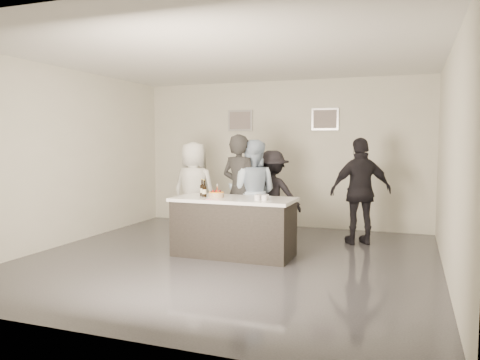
% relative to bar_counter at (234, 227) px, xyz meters
% --- Properties ---
extents(floor, '(6.00, 6.00, 0.00)m').
position_rel_bar_counter_xyz_m(floor, '(-0.00, -0.22, -0.45)').
color(floor, '#3D3D42').
rests_on(floor, ground).
extents(ceiling, '(6.00, 6.00, 0.00)m').
position_rel_bar_counter_xyz_m(ceiling, '(-0.00, -0.22, 2.55)').
color(ceiling, white).
extents(wall_back, '(6.00, 0.04, 3.00)m').
position_rel_bar_counter_xyz_m(wall_back, '(-0.00, 2.78, 1.05)').
color(wall_back, beige).
rests_on(wall_back, ground).
extents(wall_front, '(6.00, 0.04, 3.00)m').
position_rel_bar_counter_xyz_m(wall_front, '(-0.00, -3.22, 1.05)').
color(wall_front, beige).
rests_on(wall_front, ground).
extents(wall_left, '(0.04, 6.00, 3.00)m').
position_rel_bar_counter_xyz_m(wall_left, '(-3.00, -0.22, 1.05)').
color(wall_left, beige).
rests_on(wall_left, ground).
extents(wall_right, '(0.04, 6.00, 3.00)m').
position_rel_bar_counter_xyz_m(wall_right, '(3.00, -0.22, 1.05)').
color(wall_right, beige).
rests_on(wall_right, ground).
extents(picture_left, '(0.54, 0.04, 0.44)m').
position_rel_bar_counter_xyz_m(picture_left, '(-0.90, 2.75, 1.75)').
color(picture_left, '#B2B2B7').
rests_on(picture_left, wall_back).
extents(picture_right, '(0.54, 0.04, 0.44)m').
position_rel_bar_counter_xyz_m(picture_right, '(0.90, 2.75, 1.75)').
color(picture_right, '#B2B2B7').
rests_on(picture_right, wall_back).
extents(bar_counter, '(1.86, 0.86, 0.90)m').
position_rel_bar_counter_xyz_m(bar_counter, '(0.00, 0.00, 0.00)').
color(bar_counter, white).
rests_on(bar_counter, ground).
extents(cake, '(0.23, 0.23, 0.07)m').
position_rel_bar_counter_xyz_m(cake, '(-0.27, -0.03, 0.49)').
color(cake, orange).
rests_on(cake, bar_counter).
extents(beer_bottle_a, '(0.07, 0.07, 0.26)m').
position_rel_bar_counter_xyz_m(beer_bottle_a, '(-0.56, 0.05, 0.58)').
color(beer_bottle_a, black).
rests_on(beer_bottle_a, bar_counter).
extents(beer_bottle_b, '(0.07, 0.07, 0.26)m').
position_rel_bar_counter_xyz_m(beer_bottle_b, '(-0.46, -0.07, 0.58)').
color(beer_bottle_b, black).
rests_on(beer_bottle_b, bar_counter).
extents(tumbler_cluster, '(0.19, 0.19, 0.08)m').
position_rel_bar_counter_xyz_m(tumbler_cluster, '(0.48, -0.10, 0.49)').
color(tumbler_cluster, '#C16A12').
rests_on(tumbler_cluster, bar_counter).
extents(candles, '(0.24, 0.08, 0.01)m').
position_rel_bar_counter_xyz_m(candles, '(-0.25, -0.34, 0.45)').
color(candles, pink).
rests_on(candles, bar_counter).
extents(person_main_black, '(0.78, 0.62, 1.88)m').
position_rel_bar_counter_xyz_m(person_main_black, '(-0.16, 0.72, 0.49)').
color(person_main_black, black).
rests_on(person_main_black, ground).
extents(person_main_blue, '(0.92, 0.74, 1.79)m').
position_rel_bar_counter_xyz_m(person_main_blue, '(0.01, 0.85, 0.44)').
color(person_main_blue, '#ADC6E2').
rests_on(person_main_blue, ground).
extents(person_guest_left, '(0.89, 0.61, 1.75)m').
position_rel_bar_counter_xyz_m(person_guest_left, '(-1.18, 1.05, 0.43)').
color(person_guest_left, silver).
rests_on(person_guest_left, ground).
extents(person_guest_right, '(1.16, 0.88, 1.83)m').
position_rel_bar_counter_xyz_m(person_guest_right, '(1.74, 1.52, 0.46)').
color(person_guest_right, black).
rests_on(person_guest_right, ground).
extents(person_guest_back, '(1.07, 0.66, 1.60)m').
position_rel_bar_counter_xyz_m(person_guest_back, '(0.21, 1.38, 0.35)').
color(person_guest_back, black).
rests_on(person_guest_back, ground).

